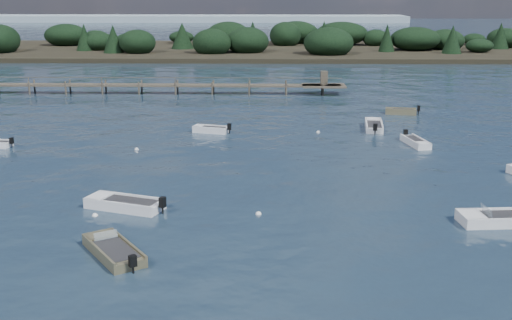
{
  "coord_description": "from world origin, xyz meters",
  "views": [
    {
      "loc": [
        -2.24,
        -26.37,
        11.67
      ],
      "look_at": [
        -3.14,
        14.0,
        1.0
      ],
      "focal_mm": 45.0,
      "sensor_mm": 36.0,
      "label": 1
    }
  ],
  "objects_px": {
    "dinghy_near_olive": "(114,252)",
    "tender_far_white": "(211,131)",
    "dinghy_extra_b": "(374,127)",
    "dinghy_mid_grey": "(125,206)",
    "tender_far_grey_b": "(401,112)",
    "dinghy_extra_a": "(415,143)",
    "jetty": "(104,85)",
    "dinghy_mid_white_a": "(504,220)"
  },
  "relations": [
    {
      "from": "dinghy_mid_grey",
      "to": "tender_far_grey_b",
      "type": "bearing_deg",
      "value": 53.96
    },
    {
      "from": "jetty",
      "to": "dinghy_mid_grey",
      "type": "bearing_deg",
      "value": -74.32
    },
    {
      "from": "dinghy_near_olive",
      "to": "dinghy_extra_a",
      "type": "bearing_deg",
      "value": 50.04
    },
    {
      "from": "tender_far_white",
      "to": "jetty",
      "type": "relative_size",
      "value": 0.05
    },
    {
      "from": "tender_far_white",
      "to": "tender_far_grey_b",
      "type": "relative_size",
      "value": 1.0
    },
    {
      "from": "dinghy_mid_white_a",
      "to": "jetty",
      "type": "relative_size",
      "value": 0.08
    },
    {
      "from": "dinghy_mid_white_a",
      "to": "dinghy_mid_grey",
      "type": "height_order",
      "value": "dinghy_mid_white_a"
    },
    {
      "from": "tender_far_grey_b",
      "to": "dinghy_mid_grey",
      "type": "relative_size",
      "value": 0.71
    },
    {
      "from": "dinghy_near_olive",
      "to": "dinghy_extra_b",
      "type": "xyz_separation_m",
      "value": [
        16.18,
        28.1,
        0.02
      ]
    },
    {
      "from": "tender_far_white",
      "to": "dinghy_mid_grey",
      "type": "bearing_deg",
      "value": -98.61
    },
    {
      "from": "dinghy_mid_white_a",
      "to": "dinghy_mid_grey",
      "type": "xyz_separation_m",
      "value": [
        -20.21,
        1.9,
        0.01
      ]
    },
    {
      "from": "dinghy_extra_b",
      "to": "tender_far_grey_b",
      "type": "bearing_deg",
      "value": 62.05
    },
    {
      "from": "tender_far_grey_b",
      "to": "jetty",
      "type": "relative_size",
      "value": 0.05
    },
    {
      "from": "dinghy_extra_b",
      "to": "tender_far_grey_b",
      "type": "height_order",
      "value": "dinghy_extra_b"
    },
    {
      "from": "dinghy_mid_grey",
      "to": "jetty",
      "type": "distance_m",
      "value": 42.48
    },
    {
      "from": "dinghy_near_olive",
      "to": "jetty",
      "type": "height_order",
      "value": "jetty"
    },
    {
      "from": "dinghy_extra_b",
      "to": "tender_far_grey_b",
      "type": "distance_m",
      "value": 7.93
    },
    {
      "from": "jetty",
      "to": "dinghy_extra_b",
      "type": "bearing_deg",
      "value": -33.99
    },
    {
      "from": "dinghy_extra_a",
      "to": "jetty",
      "type": "height_order",
      "value": "jetty"
    },
    {
      "from": "dinghy_near_olive",
      "to": "jetty",
      "type": "bearing_deg",
      "value": 104.67
    },
    {
      "from": "dinghy_extra_b",
      "to": "dinghy_mid_grey",
      "type": "distance_m",
      "value": 27.56
    },
    {
      "from": "dinghy_near_olive",
      "to": "tender_far_grey_b",
      "type": "bearing_deg",
      "value": 60.45
    },
    {
      "from": "tender_far_white",
      "to": "dinghy_mid_grey",
      "type": "distance_m",
      "value": 19.99
    },
    {
      "from": "tender_far_white",
      "to": "tender_far_grey_b",
      "type": "bearing_deg",
      "value": 26.39
    },
    {
      "from": "dinghy_extra_a",
      "to": "dinghy_mid_grey",
      "type": "distance_m",
      "value": 24.89
    },
    {
      "from": "dinghy_near_olive",
      "to": "tender_far_white",
      "type": "bearing_deg",
      "value": 85.49
    },
    {
      "from": "dinghy_extra_b",
      "to": "dinghy_mid_grey",
      "type": "bearing_deg",
      "value": -128.37
    },
    {
      "from": "dinghy_near_olive",
      "to": "dinghy_extra_a",
      "type": "height_order",
      "value": "dinghy_near_olive"
    },
    {
      "from": "dinghy_extra_b",
      "to": "jetty",
      "type": "xyz_separation_m",
      "value": [
        -28.59,
        19.28,
        0.82
      ]
    },
    {
      "from": "tender_far_white",
      "to": "dinghy_extra_a",
      "type": "distance_m",
      "value": 16.95
    },
    {
      "from": "dinghy_near_olive",
      "to": "dinghy_extra_b",
      "type": "height_order",
      "value": "dinghy_extra_b"
    },
    {
      "from": "dinghy_extra_a",
      "to": "jetty",
      "type": "bearing_deg",
      "value": 140.67
    },
    {
      "from": "jetty",
      "to": "tender_far_grey_b",
      "type": "bearing_deg",
      "value": -20.8
    },
    {
      "from": "dinghy_mid_grey",
      "to": "jetty",
      "type": "height_order",
      "value": "jetty"
    },
    {
      "from": "dinghy_mid_grey",
      "to": "dinghy_extra_a",
      "type": "bearing_deg",
      "value": 38.75
    },
    {
      "from": "dinghy_near_olive",
      "to": "tender_far_white",
      "type": "xyz_separation_m",
      "value": [
        2.07,
        26.26,
        0.02
      ]
    },
    {
      "from": "dinghy_extra_b",
      "to": "dinghy_extra_a",
      "type": "bearing_deg",
      "value": -69.08
    },
    {
      "from": "dinghy_extra_a",
      "to": "jetty",
      "type": "relative_size",
      "value": 0.06
    },
    {
      "from": "jetty",
      "to": "dinghy_near_olive",
      "type": "bearing_deg",
      "value": -75.33
    },
    {
      "from": "dinghy_near_olive",
      "to": "jetty",
      "type": "relative_size",
      "value": 0.07
    },
    {
      "from": "dinghy_near_olive",
      "to": "tender_far_grey_b",
      "type": "relative_size",
      "value": 1.28
    },
    {
      "from": "tender_far_white",
      "to": "dinghy_mid_grey",
      "type": "height_order",
      "value": "dinghy_mid_grey"
    }
  ]
}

